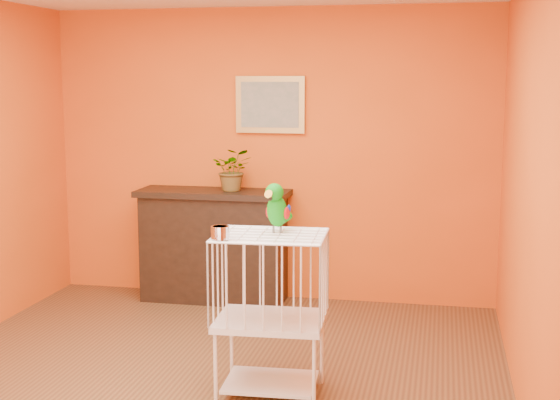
# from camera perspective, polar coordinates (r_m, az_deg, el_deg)

# --- Properties ---
(ground) EXTENTS (4.50, 4.50, 0.00)m
(ground) POSITION_cam_1_polar(r_m,az_deg,el_deg) (5.17, -6.19, -13.66)
(ground) COLOR brown
(ground) RESTS_ON ground
(room_shell) EXTENTS (4.50, 4.50, 4.50)m
(room_shell) POSITION_cam_1_polar(r_m,az_deg,el_deg) (4.80, -6.51, 4.11)
(room_shell) COLOR #E25815
(room_shell) RESTS_ON ground
(console_cabinet) EXTENTS (1.35, 0.48, 1.00)m
(console_cabinet) POSITION_cam_1_polar(r_m,az_deg,el_deg) (7.00, -4.88, -3.33)
(console_cabinet) COLOR black
(console_cabinet) RESTS_ON ground
(potted_plant) EXTENTS (0.40, 0.43, 0.29)m
(potted_plant) POSITION_cam_1_polar(r_m,az_deg,el_deg) (6.87, -3.41, 1.91)
(potted_plant) COLOR #26722D
(potted_plant) RESTS_ON console_cabinet
(framed_picture) EXTENTS (0.62, 0.04, 0.50)m
(framed_picture) POSITION_cam_1_polar(r_m,az_deg,el_deg) (6.92, -0.73, 6.99)
(framed_picture) COLOR #BC8F43
(framed_picture) RESTS_ON room_shell
(birdcage) EXTENTS (0.69, 0.55, 1.03)m
(birdcage) POSITION_cam_1_polar(r_m,az_deg,el_deg) (4.90, -0.70, -8.24)
(birdcage) COLOR white
(birdcage) RESTS_ON ground
(feed_cup) EXTENTS (0.11, 0.11, 0.08)m
(feed_cup) POSITION_cam_1_polar(r_m,az_deg,el_deg) (4.62, -4.39, -2.39)
(feed_cup) COLOR silver
(feed_cup) RESTS_ON birdcage
(parrot) EXTENTS (0.17, 0.29, 0.32)m
(parrot) POSITION_cam_1_polar(r_m,az_deg,el_deg) (4.79, -0.22, -0.55)
(parrot) COLOR #59544C
(parrot) RESTS_ON birdcage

